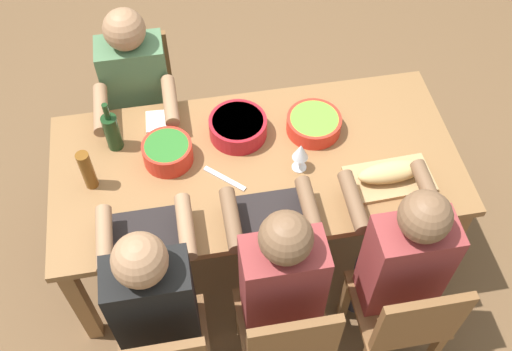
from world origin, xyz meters
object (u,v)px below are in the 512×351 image
(chair_near_right, at_px, (142,97))
(serving_bowl_fruit, at_px, (238,126))
(diner_near_right, at_px, (138,93))
(dining_table, at_px, (256,172))
(diner_far_left, at_px, (401,258))
(chair_far_center, at_px, (287,337))
(cutting_board, at_px, (389,179))
(serving_bowl_salad, at_px, (314,123))
(wine_bottle, at_px, (112,131))
(diner_far_center, at_px, (280,277))
(chair_far_left, at_px, (405,317))
(wine_glass, at_px, (301,152))
(serving_bowl_greens, at_px, (167,151))
(napkin_stack, at_px, (160,122))
(bread_loaf, at_px, (391,172))
(beer_bottle, at_px, (87,170))
(diner_far_right, at_px, (154,297))

(chair_near_right, xyz_separation_m, serving_bowl_fruit, (-0.48, 0.59, 0.32))
(diner_near_right, bearing_deg, dining_table, 131.97)
(diner_far_left, distance_m, chair_far_center, 0.61)
(chair_far_center, relative_size, cutting_board, 2.12)
(diner_far_left, height_order, serving_bowl_salad, diner_far_left)
(chair_far_center, distance_m, wine_bottle, 1.25)
(dining_table, xyz_separation_m, diner_far_center, (-0.00, 0.60, 0.04))
(chair_near_right, bearing_deg, chair_far_left, 124.52)
(cutting_board, height_order, wine_glass, wine_glass)
(diner_near_right, distance_m, serving_bowl_fruit, 0.64)
(serving_bowl_fruit, relative_size, cutting_board, 0.71)
(diner_far_left, xyz_separation_m, cutting_board, (-0.06, -0.38, 0.05))
(chair_far_center, bearing_deg, serving_bowl_greens, -64.70)
(serving_bowl_fruit, distance_m, wine_glass, 0.37)
(chair_far_center, height_order, serving_bowl_greens, same)
(napkin_stack, bearing_deg, diner_far_left, 136.46)
(dining_table, bearing_deg, serving_bowl_fruit, -73.14)
(diner_far_center, distance_m, cutting_board, 0.71)
(diner_far_center, relative_size, serving_bowl_fruit, 4.23)
(chair_far_center, bearing_deg, wine_bottle, -56.66)
(serving_bowl_salad, relative_size, bread_loaf, 0.84)
(serving_bowl_greens, bearing_deg, napkin_stack, -84.75)
(bread_loaf, bearing_deg, dining_table, -19.96)
(chair_near_right, xyz_separation_m, wine_glass, (-0.73, 0.85, 0.37))
(diner_far_center, bearing_deg, diner_far_left, 180.00)
(chair_near_right, distance_m, beer_bottle, 0.89)
(serving_bowl_greens, xyz_separation_m, napkin_stack, (0.02, -0.24, -0.05))
(diner_near_right, xyz_separation_m, serving_bowl_greens, (-0.13, 0.51, 0.11))
(dining_table, xyz_separation_m, diner_far_right, (0.54, 0.60, 0.04))
(diner_far_right, xyz_separation_m, serving_bowl_salad, (-0.85, -0.75, 0.09))
(diner_far_right, height_order, beer_bottle, diner_far_right)
(diner_far_center, relative_size, diner_far_right, 1.00)
(chair_far_left, distance_m, bread_loaf, 0.65)
(diner_far_left, bearing_deg, bread_loaf, -98.39)
(chair_near_right, bearing_deg, serving_bowl_fruit, 128.99)
(diner_far_right, bearing_deg, serving_bowl_salad, -138.76)
(diner_far_left, relative_size, serving_bowl_greens, 5.07)
(chair_far_left, height_order, beer_bottle, beer_bottle)
(serving_bowl_salad, height_order, bread_loaf, bread_loaf)
(diner_far_right, height_order, napkin_stack, diner_far_right)
(diner_far_left, height_order, cutting_board, diner_far_left)
(chair_far_left, relative_size, serving_bowl_greens, 3.59)
(serving_bowl_greens, relative_size, napkin_stack, 1.69)
(bread_loaf, height_order, napkin_stack, bread_loaf)
(beer_bottle, bearing_deg, serving_bowl_greens, -167.07)
(cutting_board, xyz_separation_m, wine_glass, (0.40, -0.15, 0.11))
(serving_bowl_salad, height_order, cutting_board, serving_bowl_salad)
(chair_far_left, xyz_separation_m, cutting_board, (-0.06, -0.57, 0.27))
(cutting_board, distance_m, bread_loaf, 0.06)
(diner_far_left, bearing_deg, wine_glass, -57.14)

